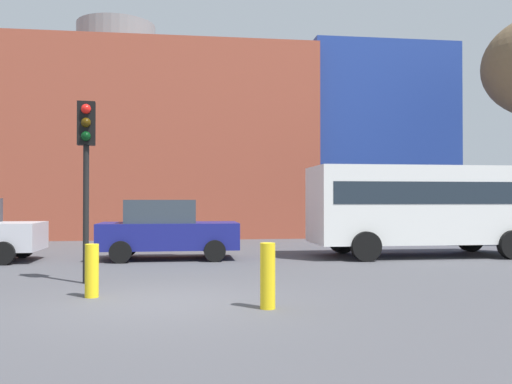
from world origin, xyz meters
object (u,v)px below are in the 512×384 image
bollard_yellow_0 (92,271)px  bollard_yellow_1 (268,276)px  white_bus (423,203)px  traffic_light_island (86,149)px  parked_car_2 (167,230)px

bollard_yellow_0 → bollard_yellow_1: bearing=-25.5°
bollard_yellow_0 → white_bus: bearing=33.6°
white_bus → traffic_light_island: (-9.24, -4.24, 1.14)m
parked_car_2 → bollard_yellow_1: bearing=-76.3°
traffic_light_island → bollard_yellow_0: (0.39, -1.64, -2.29)m
traffic_light_island → bollard_yellow_1: size_ratio=3.61×
parked_car_2 → white_bus: bearing=-1.3°
parked_car_2 → bollard_yellow_0: bearing=-100.5°
parked_car_2 → traffic_light_island: size_ratio=1.06×
parked_car_2 → bollard_yellow_0: parked_car_2 is taller
traffic_light_island → bollard_yellow_1: bearing=41.0°
traffic_light_island → bollard_yellow_0: 2.85m
white_bus → traffic_light_island: bearing=-155.3°
traffic_light_island → bollard_yellow_1: 5.03m
white_bus → bollard_yellow_0: bearing=-146.4°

